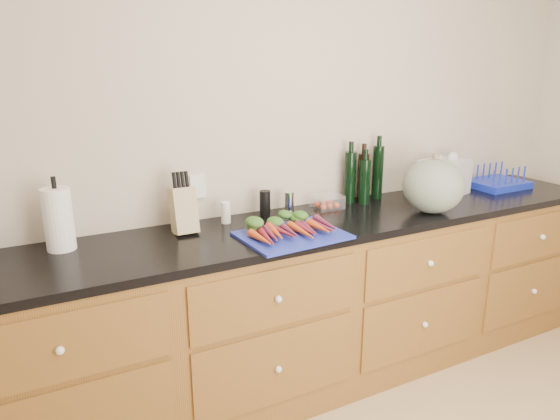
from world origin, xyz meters
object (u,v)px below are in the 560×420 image
cutting_board (292,235)px  carrots (288,227)px  squash (433,186)px  dish_rack (497,182)px  tomato_box (327,202)px  knife_block (183,210)px  paper_towel (58,219)px

cutting_board → carrots: bearing=90.0°
carrots → squash: squash is taller
cutting_board → dish_rack: size_ratio=1.34×
tomato_box → knife_block: bearing=-178.0°
squash → dish_rack: 0.84m
cutting_board → carrots: 0.05m
cutting_board → tomato_box: tomato_box is taller
carrots → paper_towel: 1.03m
knife_block → carrots: bearing=-31.2°
dish_rack → paper_towel: bearing=178.3°
cutting_board → carrots: carrots is taller
dish_rack → squash: bearing=-163.4°
cutting_board → tomato_box: bearing=39.1°
paper_towel → tomato_box: (1.39, 0.01, -0.10)m
carrots → squash: 0.88m
knife_block → dish_rack: 2.11m
carrots → knife_block: bearing=148.8°
dish_rack → cutting_board: bearing=-171.9°
carrots → squash: (0.87, -0.04, 0.11)m
squash → paper_towel: 1.89m
squash → tomato_box: squash is taller
knife_block → tomato_box: (0.84, 0.03, -0.07)m
squash → paper_towel: (-1.86, 0.32, -0.01)m
knife_block → dish_rack: (2.11, -0.06, -0.07)m
squash → knife_block: squash is taller
squash → dish_rack: bearing=16.6°
paper_towel → dish_rack: 2.66m
paper_towel → squash: bearing=-9.8°
carrots → tomato_box: 0.50m
cutting_board → tomato_box: 0.52m
paper_towel → dish_rack: paper_towel is taller
cutting_board → paper_towel: size_ratio=1.73×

